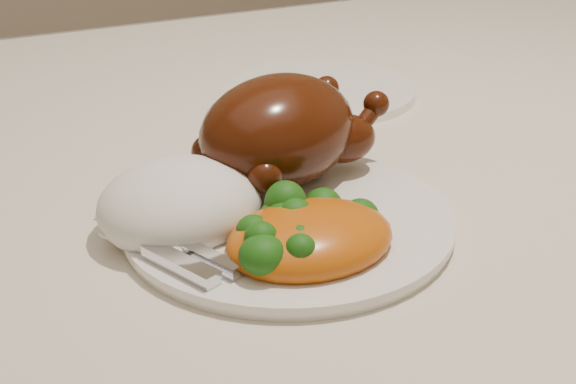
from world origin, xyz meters
name	(u,v)px	position (x,y,z in m)	size (l,w,h in m)	color
dining_table	(194,256)	(0.00, 0.00, 0.67)	(1.60, 0.90, 0.76)	brown
tablecloth	(190,189)	(0.00, 0.00, 0.74)	(1.73, 1.03, 0.18)	beige
dinner_plate	(288,221)	(0.03, -0.16, 0.77)	(0.25, 0.25, 0.01)	white
side_plate	(323,90)	(0.20, 0.11, 0.77)	(0.21, 0.21, 0.01)	white
roast_chicken	(282,130)	(0.05, -0.09, 0.82)	(0.19, 0.15, 0.09)	#441707
rice_mound	(180,205)	(-0.05, -0.13, 0.79)	(0.14, 0.13, 0.07)	white
mac_and_cheese	(310,233)	(0.02, -0.21, 0.79)	(0.13, 0.10, 0.05)	#D45C0D
cutlery	(180,245)	(-0.07, -0.17, 0.78)	(0.06, 0.16, 0.01)	silver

